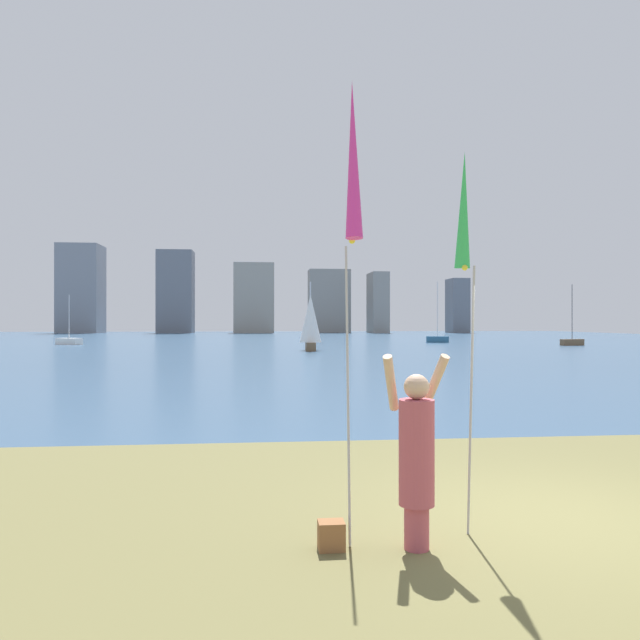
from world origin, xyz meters
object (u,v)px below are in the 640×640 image
(sailboat_6, at_px, (69,341))
(sailboat_7, at_px, (572,341))
(kite_flag_left, at_px, (353,169))
(sailboat_1, at_px, (437,339))
(person, at_px, (416,453))
(bag, at_px, (331,535))
(sailboat_5, at_px, (311,322))
(kite_flag_right, at_px, (464,219))

(sailboat_6, xyz_separation_m, sailboat_7, (44.71, -6.40, 0.03))
(kite_flag_left, height_order, sailboat_1, sailboat_1)
(sailboat_7, bearing_deg, kite_flag_left, -120.47)
(sailboat_1, height_order, sailboat_6, sailboat_1)
(person, relative_size, sailboat_1, 0.30)
(sailboat_7, bearing_deg, sailboat_1, 139.49)
(person, height_order, bag, person)
(sailboat_5, height_order, sailboat_6, sailboat_5)
(person, distance_m, bag, 1.12)
(sailboat_7, bearing_deg, sailboat_5, -163.88)
(kite_flag_left, bearing_deg, sailboat_1, 72.45)
(person, relative_size, sailboat_5, 0.37)
(person, relative_size, kite_flag_right, 0.47)
(kite_flag_right, bearing_deg, bag, -164.75)
(sailboat_7, bearing_deg, person, -119.93)
(kite_flag_right, bearing_deg, sailboat_6, 110.79)
(sailboat_5, bearing_deg, sailboat_6, 147.73)
(person, bearing_deg, kite_flag_right, 23.70)
(person, distance_m, kite_flag_right, 2.42)
(sailboat_1, bearing_deg, kite_flag_right, -106.49)
(person, bearing_deg, sailboat_6, 97.79)
(sailboat_1, distance_m, sailboat_6, 35.08)
(sailboat_1, relative_size, sailboat_7, 1.13)
(sailboat_6, bearing_deg, sailboat_1, 3.05)
(person, distance_m, kite_flag_left, 2.72)
(sailboat_1, xyz_separation_m, sailboat_5, (-14.04, -15.13, 1.71))
(kite_flag_left, relative_size, sailboat_1, 0.72)
(person, bearing_deg, kite_flag_left, 175.03)
(bag, xyz_separation_m, sailboat_6, (-17.96, 51.42, 0.20))
(sailboat_1, bearing_deg, kite_flag_left, -107.55)
(sailboat_6, bearing_deg, kite_flag_left, -70.62)
(kite_flag_right, relative_size, sailboat_1, 0.64)
(person, bearing_deg, sailboat_5, 74.42)
(sailboat_7, bearing_deg, kite_flag_right, -119.58)
(bag, relative_size, sailboat_5, 0.05)
(sailboat_5, bearing_deg, sailboat_7, 16.12)
(kite_flag_right, distance_m, sailboat_1, 55.24)
(bag, xyz_separation_m, sailboat_1, (17.08, 53.29, 0.24))
(bag, relative_size, sailboat_1, 0.04)
(sailboat_1, bearing_deg, sailboat_5, -132.87)
(kite_flag_left, distance_m, sailboat_1, 56.13)
(kite_flag_left, distance_m, bag, 3.43)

